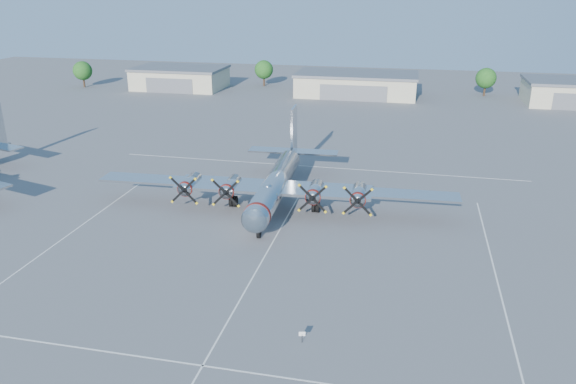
% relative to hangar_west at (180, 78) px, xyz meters
% --- Properties ---
extents(ground, '(260.00, 260.00, 0.00)m').
position_rel_hangar_west_xyz_m(ground, '(45.00, -81.96, -2.71)').
color(ground, '#58585A').
rests_on(ground, ground).
extents(parking_lines, '(60.00, 50.08, 0.01)m').
position_rel_hangar_west_xyz_m(parking_lines, '(45.00, -83.71, -2.71)').
color(parking_lines, silver).
rests_on(parking_lines, ground).
extents(hangar_west, '(22.60, 14.60, 5.40)m').
position_rel_hangar_west_xyz_m(hangar_west, '(0.00, 0.00, 0.00)').
color(hangar_west, '#B5AE90').
rests_on(hangar_west, ground).
extents(hangar_center, '(28.60, 14.60, 5.40)m').
position_rel_hangar_west_xyz_m(hangar_center, '(45.00, -0.00, -0.00)').
color(hangar_center, '#B5AE90').
rests_on(hangar_center, ground).
extents(hangar_east, '(20.60, 14.60, 5.40)m').
position_rel_hangar_west_xyz_m(hangar_east, '(93.00, 0.00, 0.00)').
color(hangar_east, '#B5AE90').
rests_on(hangar_east, ground).
extents(tree_far_west, '(4.80, 4.80, 6.64)m').
position_rel_hangar_west_xyz_m(tree_far_west, '(-25.00, -3.96, 1.51)').
color(tree_far_west, '#382619').
rests_on(tree_far_west, ground).
extents(tree_west, '(4.80, 4.80, 6.64)m').
position_rel_hangar_west_xyz_m(tree_west, '(20.00, 8.04, 1.51)').
color(tree_west, '#382619').
rests_on(tree_west, ground).
extents(tree_east, '(4.80, 4.80, 6.64)m').
position_rel_hangar_west_xyz_m(tree_east, '(75.00, 6.04, 1.51)').
color(tree_east, '#382619').
rests_on(tree_east, ground).
extents(main_bomber_b29, '(43.95, 31.03, 9.45)m').
position_rel_hangar_west_xyz_m(main_bomber_b29, '(42.87, -72.49, -2.71)').
color(main_bomber_b29, silver).
rests_on(main_bomber_b29, ground).
extents(info_placard, '(0.50, 0.15, 0.96)m').
position_rel_hangar_west_xyz_m(info_placard, '(51.38, -99.74, -2.04)').
color(info_placard, black).
rests_on(info_placard, ground).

